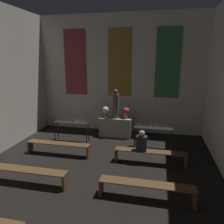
# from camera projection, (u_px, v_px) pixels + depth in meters

# --- Properties ---
(wall_back) EXTENTS (8.23, 0.16, 5.64)m
(wall_back) POSITION_uv_depth(u_px,v_px,m) (120.00, 74.00, 10.57)
(wall_back) COLOR silver
(wall_back) RESTS_ON ground_plane
(altar) EXTENTS (1.48, 0.56, 0.90)m
(altar) POSITION_uv_depth(u_px,v_px,m) (116.00, 127.00, 10.25)
(altar) COLOR #ADA38E
(altar) RESTS_ON ground_plane
(statue) EXTENTS (0.30, 0.30, 1.33)m
(statue) POSITION_uv_depth(u_px,v_px,m) (116.00, 105.00, 10.00)
(statue) COLOR #5B5651
(statue) RESTS_ON altar
(flower_vase_left) EXTENTS (0.30, 0.30, 0.51)m
(flower_vase_left) POSITION_uv_depth(u_px,v_px,m) (106.00, 111.00, 10.17)
(flower_vase_left) COLOR #937A5B
(flower_vase_left) RESTS_ON altar
(flower_vase_right) EXTENTS (0.30, 0.30, 0.51)m
(flower_vase_right) POSITION_uv_depth(u_px,v_px,m) (126.00, 112.00, 9.97)
(flower_vase_right) COLOR #937A5B
(flower_vase_right) RESTS_ON altar
(candle_rack_left) EXTENTS (1.52, 0.36, 1.07)m
(candle_rack_left) POSITION_uv_depth(u_px,v_px,m) (72.00, 125.00, 9.53)
(candle_rack_left) COLOR black
(candle_rack_left) RESTS_ON ground_plane
(candle_rack_right) EXTENTS (1.52, 0.36, 1.07)m
(candle_rack_right) POSITION_uv_depth(u_px,v_px,m) (153.00, 131.00, 8.80)
(candle_rack_right) COLOR black
(candle_rack_right) RESTS_ON ground_plane
(pew_third_left) EXTENTS (2.46, 0.36, 0.47)m
(pew_third_left) POSITION_uv_depth(u_px,v_px,m) (27.00, 173.00, 6.34)
(pew_third_left) COLOR brown
(pew_third_left) RESTS_ON ground_plane
(pew_third_right) EXTENTS (2.46, 0.36, 0.47)m
(pew_third_right) POSITION_uv_depth(u_px,v_px,m) (146.00, 187.00, 5.62)
(pew_third_right) COLOR brown
(pew_third_right) RESTS_ON ground_plane
(pew_back_left) EXTENTS (2.46, 0.36, 0.47)m
(pew_back_left) POSITION_uv_depth(u_px,v_px,m) (58.00, 146.00, 8.29)
(pew_back_left) COLOR brown
(pew_back_left) RESTS_ON ground_plane
(pew_back_right) EXTENTS (2.46, 0.36, 0.47)m
(pew_back_right) POSITION_uv_depth(u_px,v_px,m) (150.00, 154.00, 7.58)
(pew_back_right) COLOR brown
(pew_back_right) RESTS_ON ground_plane
(person_seated) EXTENTS (0.36, 0.24, 0.72)m
(person_seated) POSITION_uv_depth(u_px,v_px,m) (142.00, 142.00, 7.54)
(person_seated) COLOR #282D38
(person_seated) RESTS_ON pew_back_right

